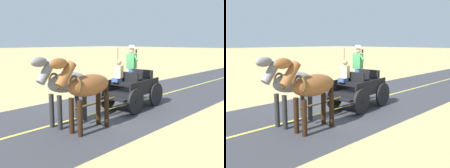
% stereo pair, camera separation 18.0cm
% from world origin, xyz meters
% --- Properties ---
extents(ground_plane, '(200.00, 200.00, 0.00)m').
position_xyz_m(ground_plane, '(0.00, 0.00, 0.00)').
color(ground_plane, tan).
extents(road_surface, '(5.32, 160.00, 0.01)m').
position_xyz_m(road_surface, '(0.00, 0.00, 0.00)').
color(road_surface, '#38383D').
rests_on(road_surface, ground).
extents(road_centre_stripe, '(0.12, 160.00, 0.00)m').
position_xyz_m(road_centre_stripe, '(0.00, 0.00, 0.01)').
color(road_centre_stripe, '#DBCC4C').
rests_on(road_centre_stripe, road_surface).
extents(horse_drawn_carriage, '(1.64, 4.52, 2.50)m').
position_xyz_m(horse_drawn_carriage, '(-0.43, -0.57, 0.82)').
color(horse_drawn_carriage, black).
rests_on(horse_drawn_carriage, ground).
extents(horse_near_side, '(0.63, 2.13, 2.21)m').
position_xyz_m(horse_near_side, '(-1.18, 2.40, 1.32)').
color(horse_near_side, brown).
rests_on(horse_near_side, ground).
extents(horse_off_side, '(0.76, 2.15, 2.21)m').
position_xyz_m(horse_off_side, '(-0.27, 2.49, 1.32)').
color(horse_off_side, gray).
rests_on(horse_off_side, ground).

